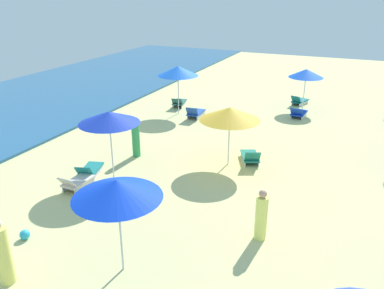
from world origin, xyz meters
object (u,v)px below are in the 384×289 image
(lounge_chair_1_1, at_px, (195,113))
(umbrella_7, at_px, (306,73))
(umbrella_3, at_px, (117,189))
(lounge_chair_5_0, at_px, (76,182))
(beach_ball_0, at_px, (25,235))
(umbrella_1, at_px, (178,71))
(lounge_chair_7_1, at_px, (299,113))
(beachgoer_3, at_px, (3,254))
(lounge_chair_7_0, at_px, (299,101))
(beachgoer_0, at_px, (261,216))
(lounge_chair_5_1, at_px, (90,170))
(beachgoer_4, at_px, (136,138))
(umbrella_5, at_px, (109,117))
(umbrella_0, at_px, (230,114))
(lounge_chair_1_0, at_px, (179,102))
(lounge_chair_0_0, at_px, (250,157))

(lounge_chair_1_1, xyz_separation_m, umbrella_7, (3.96, -5.01, 1.81))
(umbrella_3, distance_m, umbrella_7, 15.97)
(lounge_chair_5_0, bearing_deg, beach_ball_0, 101.96)
(lounge_chair_1_1, distance_m, umbrella_3, 12.50)
(umbrella_1, bearing_deg, umbrella_3, -160.36)
(umbrella_1, xyz_separation_m, umbrella_7, (3.62, -6.17, -0.29))
(lounge_chair_5_0, height_order, lounge_chair_7_1, lounge_chair_5_0)
(umbrella_1, distance_m, beachgoer_3, 13.98)
(lounge_chair_7_0, height_order, beachgoer_0, beachgoer_0)
(lounge_chair_5_1, bearing_deg, umbrella_1, -104.61)
(lounge_chair_5_0, relative_size, beach_ball_0, 4.53)
(beachgoer_4, bearing_deg, umbrella_5, -99.28)
(lounge_chair_5_0, bearing_deg, lounge_chair_5_1, -75.63)
(umbrella_5, bearing_deg, beachgoer_3, -171.50)
(umbrella_0, xyz_separation_m, lounge_chair_1_0, (6.56, 5.29, -1.85))
(umbrella_5, distance_m, umbrella_7, 12.75)
(lounge_chair_7_0, bearing_deg, beachgoer_3, 96.16)
(umbrella_1, height_order, beach_ball_0, umbrella_1)
(umbrella_1, relative_size, lounge_chair_1_1, 1.82)
(umbrella_3, bearing_deg, lounge_chair_0_0, -8.29)
(beachgoer_0, relative_size, beach_ball_0, 5.44)
(umbrella_1, height_order, umbrella_5, umbrella_1)
(lounge_chair_1_0, xyz_separation_m, lounge_chair_5_0, (-10.66, -1.19, 0.03))
(lounge_chair_1_1, bearing_deg, beach_ball_0, 87.32)
(lounge_chair_1_1, relative_size, beachgoer_0, 0.96)
(lounge_chair_0_0, height_order, beachgoer_0, beachgoer_0)
(lounge_chair_0_0, height_order, umbrella_3, umbrella_3)
(lounge_chair_1_0, xyz_separation_m, lounge_chair_1_1, (-1.61, -1.74, 0.03))
(lounge_chair_1_1, xyz_separation_m, beachgoer_3, (-13.40, -0.96, 0.53))
(umbrella_0, xyz_separation_m, lounge_chair_5_0, (-4.10, 4.10, -1.82))
(umbrella_0, height_order, lounge_chair_7_0, umbrella_0)
(lounge_chair_5_1, xyz_separation_m, lounge_chair_7_0, (12.87, -5.47, -0.00))
(lounge_chair_1_0, xyz_separation_m, beachgoer_4, (-7.32, -1.55, 0.57))
(umbrella_0, bearing_deg, beach_ball_0, 153.23)
(umbrella_1, xyz_separation_m, lounge_chair_1_0, (1.27, 0.58, -2.13))
(lounge_chair_0_0, height_order, beachgoer_4, beachgoer_4)
(umbrella_7, relative_size, beachgoer_4, 1.37)
(beachgoer_4, bearing_deg, umbrella_1, 81.43)
(lounge_chair_5_0, height_order, beachgoer_4, beachgoer_4)
(umbrella_1, height_order, umbrella_7, umbrella_1)
(lounge_chair_0_0, xyz_separation_m, beachgoer_4, (-1.31, 4.49, 0.58))
(lounge_chair_7_1, relative_size, beachgoer_0, 0.98)
(umbrella_3, xyz_separation_m, beachgoer_0, (2.64, -2.76, -1.55))
(umbrella_5, relative_size, beach_ball_0, 9.18)
(umbrella_7, height_order, beachgoer_4, umbrella_7)
(beachgoer_0, bearing_deg, beach_ball_0, -125.89)
(lounge_chair_7_0, bearing_deg, umbrella_7, 128.48)
(lounge_chair_5_1, height_order, lounge_chair_7_0, same)
(umbrella_3, distance_m, lounge_chair_7_1, 14.52)
(umbrella_0, relative_size, umbrella_1, 0.89)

